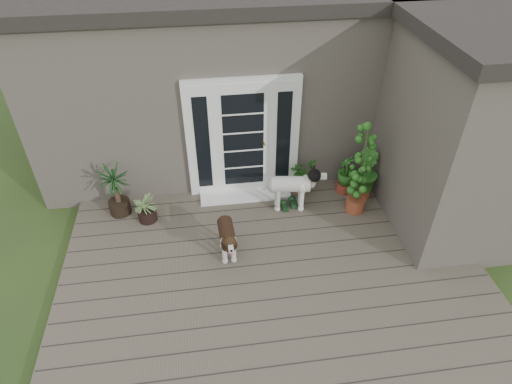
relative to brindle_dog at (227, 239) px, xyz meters
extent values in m
cube|color=#6B5B4C|center=(0.64, -0.62, -0.37)|extent=(6.20, 4.60, 0.12)
cube|color=#665E54|center=(0.64, 3.63, 1.12)|extent=(7.40, 4.00, 3.10)
cube|color=#665E54|center=(3.54, 0.48, 1.12)|extent=(1.60, 2.40, 3.10)
cube|color=#2D2826|center=(3.54, 0.48, 2.77)|extent=(1.80, 2.60, 0.20)
cube|color=white|center=(0.44, 1.58, 0.76)|extent=(1.90, 0.14, 2.15)
cube|color=white|center=(0.44, 1.38, -0.29)|extent=(1.60, 0.40, 0.05)
imported|color=#255F1B|center=(1.45, 1.38, -0.02)|extent=(0.64, 0.64, 0.58)
imported|color=#29601B|center=(2.51, 1.10, 0.03)|extent=(0.61, 0.61, 0.69)
imported|color=#28621C|center=(2.22, 1.30, -0.02)|extent=(0.52, 0.52, 0.59)
camera|label=1|loc=(-0.23, -4.73, 4.58)|focal=30.76mm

